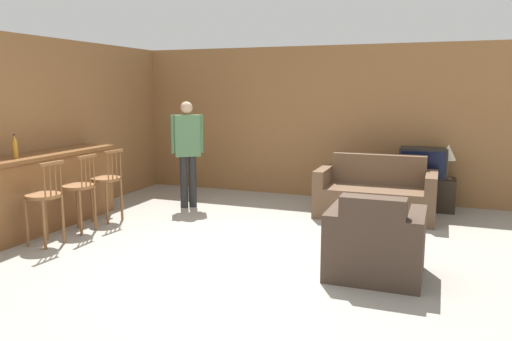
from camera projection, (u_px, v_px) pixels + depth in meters
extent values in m
plane|color=gray|center=(235.00, 257.00, 5.64)|extent=(24.00, 24.00, 0.00)
cube|color=olive|center=(313.00, 122.00, 8.68)|extent=(9.40, 0.08, 2.60)
cube|color=olive|center=(75.00, 127.00, 7.70)|extent=(0.08, 8.52, 2.60)
cube|color=brown|center=(44.00, 193.00, 6.72)|extent=(0.47, 2.37, 0.98)
cube|color=brown|center=(41.00, 155.00, 6.63)|extent=(0.55, 2.43, 0.05)
cylinder|color=brown|center=(43.00, 196.00, 5.98)|extent=(0.44, 0.44, 0.04)
cylinder|color=brown|center=(46.00, 217.00, 6.22)|extent=(0.04, 0.04, 0.59)
cylinder|color=brown|center=(27.00, 223.00, 5.96)|extent=(0.04, 0.04, 0.59)
cylinder|color=brown|center=(63.00, 220.00, 6.10)|extent=(0.04, 0.04, 0.59)
cylinder|color=brown|center=(44.00, 225.00, 5.84)|extent=(0.04, 0.04, 0.59)
cylinder|color=brown|center=(61.00, 179.00, 5.99)|extent=(0.02, 0.02, 0.36)
cylinder|color=brown|center=(55.00, 180.00, 5.91)|extent=(0.02, 0.02, 0.36)
cylinder|color=brown|center=(50.00, 181.00, 5.84)|extent=(0.02, 0.02, 0.36)
cylinder|color=brown|center=(44.00, 182.00, 5.77)|extent=(0.02, 0.02, 0.36)
cube|color=brown|center=(52.00, 163.00, 5.84)|extent=(0.06, 0.35, 0.04)
cylinder|color=brown|center=(78.00, 186.00, 6.54)|extent=(0.41, 0.41, 0.04)
cylinder|color=brown|center=(78.00, 207.00, 6.77)|extent=(0.04, 0.04, 0.59)
cylinder|color=brown|center=(63.00, 211.00, 6.51)|extent=(0.04, 0.04, 0.59)
cylinder|color=brown|center=(95.00, 208.00, 6.68)|extent=(0.04, 0.04, 0.59)
cylinder|color=brown|center=(81.00, 213.00, 6.41)|extent=(0.04, 0.04, 0.59)
cylinder|color=brown|center=(94.00, 171.00, 6.56)|extent=(0.02, 0.02, 0.36)
cylinder|color=brown|center=(90.00, 172.00, 6.49)|extent=(0.02, 0.02, 0.36)
cylinder|color=brown|center=(86.00, 173.00, 6.41)|extent=(0.02, 0.02, 0.36)
cylinder|color=brown|center=(81.00, 174.00, 6.34)|extent=(0.02, 0.02, 0.36)
cube|color=brown|center=(87.00, 157.00, 6.42)|extent=(0.04, 0.35, 0.04)
cylinder|color=brown|center=(106.00, 179.00, 7.09)|extent=(0.46, 0.46, 0.04)
cylinder|color=brown|center=(107.00, 198.00, 7.33)|extent=(0.04, 0.04, 0.59)
cylinder|color=brown|center=(92.00, 202.00, 7.08)|extent=(0.04, 0.04, 0.59)
cylinder|color=brown|center=(122.00, 200.00, 7.19)|extent=(0.04, 0.04, 0.59)
cylinder|color=brown|center=(107.00, 204.00, 6.94)|extent=(0.04, 0.04, 0.59)
cylinder|color=brown|center=(121.00, 165.00, 7.08)|extent=(0.02, 0.02, 0.36)
cylinder|color=brown|center=(116.00, 165.00, 7.01)|extent=(0.02, 0.02, 0.36)
cylinder|color=brown|center=(112.00, 166.00, 6.94)|extent=(0.02, 0.02, 0.36)
cylinder|color=brown|center=(108.00, 167.00, 6.86)|extent=(0.02, 0.02, 0.36)
cube|color=brown|center=(114.00, 152.00, 6.94)|extent=(0.08, 0.35, 0.04)
cube|color=brown|center=(375.00, 202.00, 7.36)|extent=(1.38, 0.87, 0.45)
cube|color=brown|center=(379.00, 169.00, 7.58)|extent=(1.38, 0.22, 0.45)
cube|color=brown|center=(324.00, 190.00, 7.60)|extent=(0.16, 0.87, 0.70)
cube|color=brown|center=(431.00, 198.00, 7.07)|extent=(0.16, 0.87, 0.70)
cube|color=#423328|center=(375.00, 254.00, 5.06)|extent=(0.61, 0.82, 0.45)
cube|color=#423328|center=(373.00, 219.00, 4.71)|extent=(0.61, 0.22, 0.43)
cube|color=#423328|center=(415.00, 247.00, 4.90)|extent=(0.16, 0.82, 0.68)
cube|color=#423328|center=(337.00, 239.00, 5.17)|extent=(0.16, 0.82, 0.68)
cube|color=brown|center=(369.00, 213.00, 6.13)|extent=(0.54, 0.96, 0.04)
cube|color=brown|center=(344.00, 236.00, 5.84)|extent=(0.06, 0.06, 0.36)
cube|color=brown|center=(384.00, 240.00, 5.68)|extent=(0.06, 0.06, 0.36)
cube|color=brown|center=(356.00, 218.00, 6.65)|extent=(0.06, 0.06, 0.36)
cube|color=brown|center=(391.00, 221.00, 6.49)|extent=(0.06, 0.06, 0.36)
cube|color=#2D2319|center=(422.00, 193.00, 7.86)|extent=(0.99, 0.46, 0.50)
cube|color=black|center=(423.00, 163.00, 7.78)|extent=(0.71, 0.42, 0.47)
cube|color=black|center=(423.00, 165.00, 7.58)|extent=(0.64, 0.01, 0.40)
cylinder|color=#B27A23|center=(15.00, 150.00, 6.17)|extent=(0.07, 0.07, 0.20)
cone|color=#B27A23|center=(14.00, 139.00, 6.15)|extent=(0.06, 0.06, 0.09)
cylinder|color=black|center=(14.00, 135.00, 6.14)|extent=(0.02, 0.02, 0.02)
cube|color=#B7AD99|center=(377.00, 212.00, 6.01)|extent=(0.24, 0.21, 0.03)
cylinder|color=brown|center=(447.00, 178.00, 7.69)|extent=(0.16, 0.16, 0.02)
cylinder|color=brown|center=(447.00, 169.00, 7.67)|extent=(0.03, 0.03, 0.27)
cone|color=beige|center=(448.00, 152.00, 7.63)|extent=(0.25, 0.25, 0.24)
cylinder|color=black|center=(193.00, 182.00, 7.97)|extent=(0.12, 0.12, 0.82)
cylinder|color=black|center=(184.00, 182.00, 7.93)|extent=(0.12, 0.12, 0.82)
cube|color=#4C754C|center=(187.00, 136.00, 7.83)|extent=(0.41, 0.36, 0.65)
cylinder|color=#4C754C|center=(201.00, 134.00, 7.88)|extent=(0.08, 0.08, 0.60)
cylinder|color=#4C754C|center=(173.00, 134.00, 7.77)|extent=(0.08, 0.08, 0.60)
sphere|color=tan|center=(187.00, 108.00, 7.76)|extent=(0.19, 0.19, 0.19)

